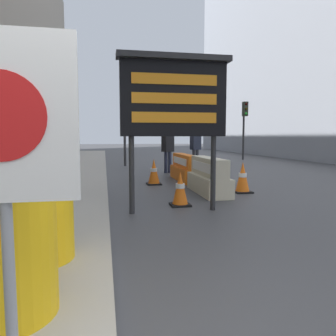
{
  "coord_description": "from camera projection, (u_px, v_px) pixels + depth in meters",
  "views": [
    {
      "loc": [
        -0.05,
        -1.66,
        1.39
      ],
      "look_at": [
        2.0,
        8.89,
        0.36
      ],
      "focal_mm": 35.0,
      "sensor_mm": 36.0,
      "label": 1
    }
  ],
  "objects": [
    {
      "name": "message_board",
      "position": [
        174.0,
        98.0,
        5.89
      ],
      "size": [
        2.04,
        0.36,
        2.83
      ],
      "color": "#28282B",
      "rests_on": "ground_plane"
    },
    {
      "name": "barrel_drum_middle",
      "position": [
        33.0,
        213.0,
        3.3
      ],
      "size": [
        0.82,
        0.82,
        0.96
      ],
      "color": "yellow",
      "rests_on": "sidewalk_left"
    },
    {
      "name": "pedestrian_passerby",
      "position": [
        196.0,
        146.0,
        14.39
      ],
      "size": [
        0.52,
        0.43,
        1.69
      ],
      "rotation": [
        0.0,
        0.0,
        3.59
      ],
      "color": "#333338",
      "rests_on": "ground_plane"
    },
    {
      "name": "traffic_light_near_curb",
      "position": [
        125.0,
        106.0,
        15.33
      ],
      "size": [
        0.28,
        0.44,
        3.85
      ],
      "color": "#2D2D30",
      "rests_on": "ground_plane"
    },
    {
      "name": "warning_sign",
      "position": [
        2.0,
        138.0,
        1.61
      ],
      "size": [
        0.74,
        0.08,
        1.77
      ],
      "color": "gray",
      "rests_on": "sidewalk_left"
    },
    {
      "name": "traffic_light_far_side",
      "position": [
        245.0,
        118.0,
        19.44
      ],
      "size": [
        0.28,
        0.45,
        3.44
      ],
      "color": "#2D2D30",
      "rests_on": "ground_plane"
    },
    {
      "name": "traffic_cone_far",
      "position": [
        243.0,
        178.0,
        8.14
      ],
      "size": [
        0.43,
        0.43,
        0.77
      ],
      "color": "black",
      "rests_on": "ground_plane"
    },
    {
      "name": "traffic_cone_near",
      "position": [
        154.0,
        172.0,
        9.51
      ],
      "size": [
        0.42,
        0.42,
        0.75
      ],
      "color": "black",
      "rests_on": "ground_plane"
    },
    {
      "name": "jersey_barrier_cream",
      "position": [
        209.0,
        178.0,
        8.04
      ],
      "size": [
        0.59,
        1.92,
        0.88
      ],
      "color": "beige",
      "rests_on": "ground_plane"
    },
    {
      "name": "traffic_cone_mid",
      "position": [
        180.0,
        189.0,
        6.59
      ],
      "size": [
        0.39,
        0.39,
        0.7
      ],
      "color": "black",
      "rests_on": "ground_plane"
    },
    {
      "name": "pedestrian_worker",
      "position": [
        168.0,
        147.0,
        12.51
      ],
      "size": [
        0.51,
        0.47,
        1.69
      ],
      "rotation": [
        0.0,
        0.0,
        3.73
      ],
      "color": "#23283D",
      "rests_on": "ground_plane"
    },
    {
      "name": "jersey_barrier_orange_near",
      "position": [
        184.0,
        169.0,
        10.45
      ],
      "size": [
        0.51,
        2.13,
        0.83
      ],
      "color": "orange",
      "rests_on": "ground_plane"
    }
  ]
}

